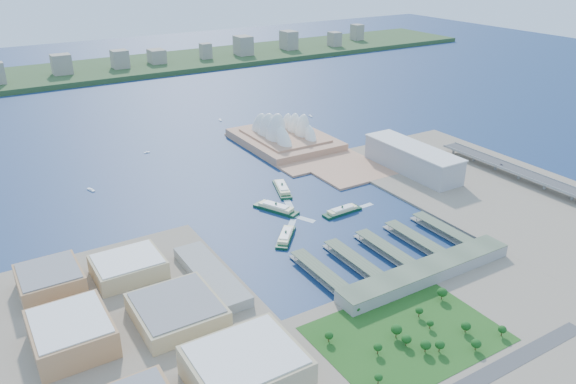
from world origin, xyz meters
TOP-DOWN VIEW (x-y plane):
  - ground at (0.00, 0.00)m, footprint 3000.00×3000.00m
  - west_land at (-250.00, -105.00)m, footprint 220.00×390.00m
  - south_land at (0.00, -210.00)m, footprint 720.00×180.00m
  - east_land at (240.00, -50.00)m, footprint 240.00×500.00m
  - peninsula at (107.50, 260.00)m, footprint 135.00×220.00m
  - far_shore at (0.00, 980.00)m, footprint 2200.00×260.00m
  - opera_house at (105.00, 280.00)m, footprint 134.00×180.00m
  - toaster_building at (195.00, 80.00)m, footprint 45.00×155.00m
  - expressway at (300.00, -60.00)m, footprint 26.00×340.00m
  - west_buildings at (-250.00, -70.00)m, footprint 200.00×280.00m
  - ferry_wharves at (14.00, -75.00)m, footprint 184.00×90.00m
  - terminal_building at (15.00, -135.00)m, footprint 200.00×28.00m
  - park at (-60.00, -190.00)m, footprint 150.00×110.00m
  - far_skyline at (0.00, 960.00)m, footprint 1900.00×140.00m
  - ferry_a at (-31.97, 73.67)m, footprint 39.06×59.90m
  - ferry_b at (4.98, 120.89)m, footprint 33.72×60.91m
  - ferry_c at (-58.27, 7.21)m, footprint 44.98×47.72m
  - ferry_d at (33.03, 25.78)m, footprint 52.62×15.79m
  - boat_a at (-210.24, 253.49)m, footprint 7.71×14.72m
  - boat_b at (-100.38, 354.72)m, footprint 8.64×3.23m
  - boat_c at (226.07, 386.51)m, footprint 4.85×12.20m
  - boat_e at (70.37, 451.47)m, footprint 5.10×11.56m
  - car_c at (296.00, 7.28)m, footprint 1.76×4.33m

SIDE VIEW (x-z plane):
  - ground at x=0.00m, z-range 0.00..0.00m
  - boat_b at x=-100.38m, z-range 0.00..2.31m
  - boat_c at x=226.07m, z-range 0.00..2.67m
  - boat_e at x=70.37m, z-range 0.00..2.74m
  - boat_a at x=-210.24m, z-range 0.00..2.76m
  - west_land at x=-250.00m, z-range 0.00..3.00m
  - south_land at x=0.00m, z-range 0.00..3.00m
  - east_land at x=240.00m, z-range 0.00..3.00m
  - peninsula at x=107.50m, z-range 0.00..3.00m
  - ferry_wharves at x=14.00m, z-range 0.00..9.30m
  - ferry_d at x=33.03m, z-range 0.00..9.84m
  - ferry_c at x=-58.27m, z-range 0.00..9.89m
  - ferry_a at x=-31.97m, z-range 0.00..11.19m
  - ferry_b at x=4.98m, z-range 0.00..11.20m
  - far_shore at x=0.00m, z-range 0.00..12.00m
  - expressway at x=300.00m, z-range 3.00..14.85m
  - terminal_building at x=15.00m, z-range 3.00..15.00m
  - park at x=-60.00m, z-range 3.00..19.00m
  - car_c at x=296.00m, z-range 14.85..16.11m
  - west_buildings at x=-250.00m, z-range 3.00..30.00m
  - toaster_building at x=195.00m, z-range 3.00..38.00m
  - opera_house at x=105.00m, z-range 3.00..61.00m
  - far_skyline at x=0.00m, z-range 12.00..67.00m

